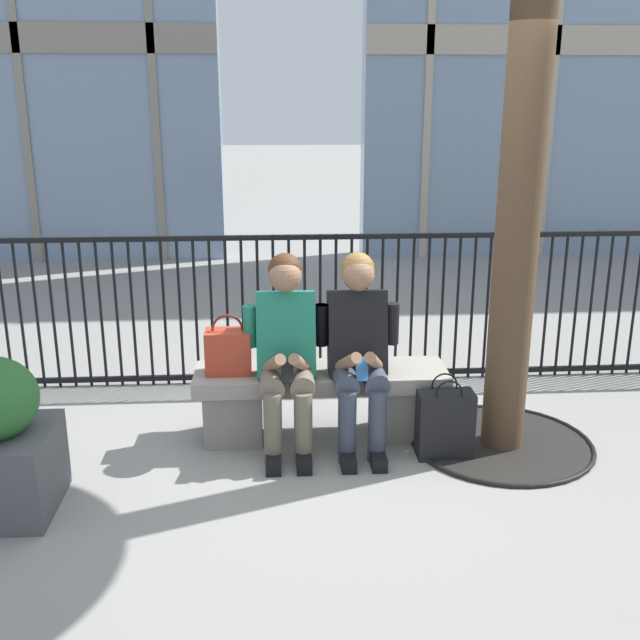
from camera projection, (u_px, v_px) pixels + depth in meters
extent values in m
plane|color=gray|center=(321.00, 435.00, 4.85)|extent=(60.00, 60.00, 0.00)
cube|color=gray|center=(321.00, 377.00, 4.74)|extent=(1.60, 0.44, 0.10)
cube|color=gray|center=(234.00, 412.00, 4.77)|extent=(0.36, 0.37, 0.35)
cube|color=gray|center=(407.00, 408.00, 4.84)|extent=(0.36, 0.37, 0.35)
cylinder|color=#6B6051|center=(272.00, 378.00, 4.53)|extent=(0.15, 0.40, 0.15)
cylinder|color=#6B6051|center=(273.00, 429.00, 4.41)|extent=(0.11, 0.11, 0.45)
cube|color=black|center=(273.00, 462.00, 4.40)|extent=(0.09, 0.22, 0.08)
cylinder|color=#6B6051|center=(302.00, 378.00, 4.54)|extent=(0.15, 0.40, 0.15)
cylinder|color=#6B6051|center=(303.00, 428.00, 4.42)|extent=(0.11, 0.11, 0.45)
cube|color=black|center=(304.00, 461.00, 4.41)|extent=(0.09, 0.22, 0.08)
cube|color=#1E7259|center=(286.00, 333.00, 4.60)|extent=(0.36, 0.30, 0.55)
cylinder|color=#1E7259|center=(250.00, 326.00, 4.57)|extent=(0.08, 0.08, 0.26)
cylinder|color=#8E664C|center=(273.00, 364.00, 4.42)|extent=(0.16, 0.28, 0.20)
cylinder|color=#1E7259|center=(321.00, 325.00, 4.60)|extent=(0.08, 0.08, 0.26)
cylinder|color=#8E664C|center=(300.00, 364.00, 4.43)|extent=(0.16, 0.28, 0.20)
cube|color=black|center=(287.00, 371.00, 4.37)|extent=(0.07, 0.10, 0.13)
sphere|color=#8E664C|center=(285.00, 276.00, 4.47)|extent=(0.20, 0.20, 0.20)
sphere|color=#472816|center=(285.00, 270.00, 4.49)|extent=(0.20, 0.20, 0.20)
cylinder|color=#383D4C|center=(344.00, 377.00, 4.55)|extent=(0.15, 0.40, 0.15)
cylinder|color=#383D4C|center=(347.00, 427.00, 4.43)|extent=(0.11, 0.11, 0.45)
cube|color=black|center=(348.00, 460.00, 4.43)|extent=(0.09, 0.22, 0.08)
cylinder|color=#383D4C|center=(373.00, 376.00, 4.56)|extent=(0.15, 0.40, 0.15)
cylinder|color=#383D4C|center=(377.00, 426.00, 4.44)|extent=(0.11, 0.11, 0.45)
cube|color=black|center=(378.00, 459.00, 4.44)|extent=(0.09, 0.22, 0.08)
cube|color=black|center=(357.00, 332.00, 4.62)|extent=(0.36, 0.30, 0.55)
cylinder|color=black|center=(322.00, 325.00, 4.60)|extent=(0.08, 0.08, 0.26)
cylinder|color=#8E664C|center=(347.00, 363.00, 4.44)|extent=(0.16, 0.28, 0.20)
cylinder|color=black|center=(392.00, 324.00, 4.62)|extent=(0.08, 0.08, 0.26)
cylinder|color=#8E664C|center=(374.00, 362.00, 4.45)|extent=(0.16, 0.28, 0.20)
cube|color=#2D6BB7|center=(362.00, 369.00, 4.40)|extent=(0.07, 0.10, 0.13)
sphere|color=#8E664C|center=(358.00, 275.00, 4.50)|extent=(0.20, 0.20, 0.20)
sphere|color=olive|center=(358.00, 269.00, 4.52)|extent=(0.20, 0.20, 0.20)
cube|color=#B23823|center=(228.00, 352.00, 4.64)|extent=(0.28, 0.18, 0.28)
torus|color=maroon|center=(227.00, 330.00, 4.60)|extent=(0.20, 0.02, 0.20)
cube|color=black|center=(445.00, 424.00, 4.51)|extent=(0.34, 0.17, 0.42)
torus|color=black|center=(449.00, 393.00, 4.39)|extent=(0.16, 0.01, 0.16)
torus|color=black|center=(444.00, 386.00, 4.50)|extent=(0.16, 0.01, 0.16)
cylinder|color=black|center=(5.00, 315.00, 5.47)|extent=(0.02, 0.02, 1.14)
cylinder|color=black|center=(21.00, 315.00, 5.48)|extent=(0.02, 0.02, 1.14)
cylinder|color=black|center=(37.00, 314.00, 5.49)|extent=(0.02, 0.02, 1.14)
cylinder|color=black|center=(53.00, 314.00, 5.49)|extent=(0.02, 0.02, 1.14)
cylinder|color=black|center=(69.00, 314.00, 5.50)|extent=(0.02, 0.02, 1.14)
cylinder|color=black|center=(85.00, 314.00, 5.51)|extent=(0.02, 0.02, 1.14)
cylinder|color=black|center=(101.00, 313.00, 5.51)|extent=(0.02, 0.02, 1.14)
cylinder|color=black|center=(117.00, 313.00, 5.52)|extent=(0.02, 0.02, 1.14)
cylinder|color=black|center=(133.00, 313.00, 5.53)|extent=(0.02, 0.02, 1.14)
cylinder|color=black|center=(149.00, 312.00, 5.54)|extent=(0.02, 0.02, 1.14)
cylinder|color=black|center=(164.00, 312.00, 5.54)|extent=(0.02, 0.02, 1.14)
cylinder|color=black|center=(180.00, 312.00, 5.55)|extent=(0.02, 0.02, 1.14)
cylinder|color=black|center=(196.00, 312.00, 5.56)|extent=(0.02, 0.02, 1.14)
cylinder|color=black|center=(212.00, 311.00, 5.56)|extent=(0.02, 0.02, 1.14)
cylinder|color=black|center=(227.00, 311.00, 5.57)|extent=(0.02, 0.02, 1.14)
cylinder|color=black|center=(243.00, 311.00, 5.58)|extent=(0.02, 0.02, 1.14)
cylinder|color=black|center=(258.00, 310.00, 5.59)|extent=(0.02, 0.02, 1.14)
cylinder|color=black|center=(274.00, 310.00, 5.59)|extent=(0.02, 0.02, 1.14)
cylinder|color=black|center=(289.00, 310.00, 5.60)|extent=(0.02, 0.02, 1.14)
cylinder|color=black|center=(305.00, 310.00, 5.61)|extent=(0.02, 0.02, 1.14)
cylinder|color=black|center=(320.00, 309.00, 5.61)|extent=(0.02, 0.02, 1.14)
cylinder|color=black|center=(336.00, 309.00, 5.62)|extent=(0.02, 0.02, 1.14)
cylinder|color=black|center=(351.00, 309.00, 5.63)|extent=(0.02, 0.02, 1.14)
cylinder|color=black|center=(366.00, 309.00, 5.64)|extent=(0.02, 0.02, 1.14)
cylinder|color=black|center=(381.00, 308.00, 5.64)|extent=(0.02, 0.02, 1.14)
cylinder|color=black|center=(397.00, 308.00, 5.65)|extent=(0.02, 0.02, 1.14)
cylinder|color=black|center=(412.00, 308.00, 5.66)|extent=(0.02, 0.02, 1.14)
cylinder|color=black|center=(427.00, 307.00, 5.67)|extent=(0.02, 0.02, 1.14)
cylinder|color=black|center=(442.00, 307.00, 5.67)|extent=(0.02, 0.02, 1.14)
cylinder|color=black|center=(457.00, 307.00, 5.68)|extent=(0.02, 0.02, 1.14)
cylinder|color=black|center=(472.00, 307.00, 5.69)|extent=(0.02, 0.02, 1.14)
cylinder|color=black|center=(487.00, 306.00, 5.69)|extent=(0.02, 0.02, 1.14)
cylinder|color=black|center=(502.00, 306.00, 5.70)|extent=(0.02, 0.02, 1.14)
cylinder|color=black|center=(517.00, 306.00, 5.71)|extent=(0.02, 0.02, 1.14)
cylinder|color=black|center=(532.00, 306.00, 5.72)|extent=(0.02, 0.02, 1.14)
cylinder|color=black|center=(547.00, 305.00, 5.72)|extent=(0.02, 0.02, 1.14)
cylinder|color=black|center=(561.00, 305.00, 5.73)|extent=(0.02, 0.02, 1.14)
cylinder|color=black|center=(576.00, 305.00, 5.74)|extent=(0.02, 0.02, 1.14)
cylinder|color=black|center=(591.00, 305.00, 5.74)|extent=(0.02, 0.02, 1.14)
cylinder|color=black|center=(606.00, 304.00, 5.75)|extent=(0.02, 0.02, 1.14)
cylinder|color=black|center=(620.00, 304.00, 5.76)|extent=(0.02, 0.02, 1.14)
cylinder|color=black|center=(635.00, 304.00, 5.77)|extent=(0.02, 0.02, 1.14)
cube|color=black|center=(313.00, 374.00, 5.76)|extent=(9.89, 0.04, 0.04)
cube|color=black|center=(312.00, 237.00, 5.45)|extent=(9.89, 0.04, 0.04)
cylinder|color=black|center=(501.00, 443.00, 4.72)|extent=(1.12, 1.12, 0.01)
torus|color=black|center=(501.00, 442.00, 4.72)|extent=(1.15, 1.15, 0.03)
cylinder|color=#4C3826|center=(522.00, 172.00, 4.23)|extent=(0.26, 0.26, 3.40)
cube|color=#4C4C51|center=(0.00, 471.00, 3.92)|extent=(0.57, 0.57, 0.45)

